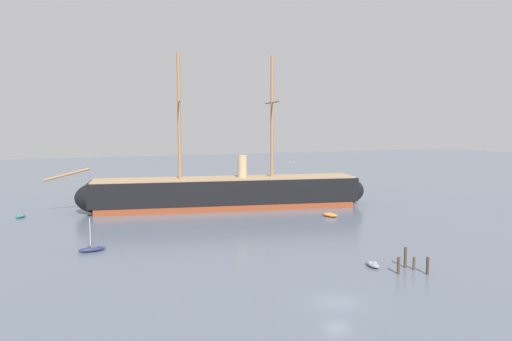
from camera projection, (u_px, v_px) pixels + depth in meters
name	position (u px, v px, depth m)	size (l,w,h in m)	color
ground_plane	(337.00, 302.00, 44.57)	(400.00, 400.00, 0.00)	slate
tall_ship	(227.00, 193.00, 92.16)	(59.07, 16.15, 28.59)	brown
dinghy_foreground_right	(373.00, 264.00, 55.34)	(1.25, 2.45, 0.56)	gray
sailboat_mid_left	(92.00, 249.00, 61.77)	(3.43, 1.39, 4.34)	#1E284C
dinghy_alongside_stern	(330.00, 215.00, 84.52)	(2.36, 3.13, 0.68)	orange
dinghy_far_left	(21.00, 216.00, 83.64)	(2.10, 2.16, 0.50)	#236670
dinghy_far_right	(327.00, 198.00, 103.91)	(2.99, 2.97, 0.69)	silver
mooring_piling_nearest	(414.00, 263.00, 54.21)	(0.32, 0.32, 1.44)	#4C3D2D
mooring_piling_left_pair	(428.00, 266.00, 52.54)	(0.31, 0.31, 1.88)	#382B1E
mooring_piling_right_pair	(398.00, 266.00, 52.74)	(0.32, 0.32, 1.82)	#423323
mooring_piling_midwater	(405.00, 257.00, 55.04)	(0.33, 0.33, 2.30)	#423323
seagull_in_flight	(293.00, 162.00, 74.86)	(0.94, 0.85, 0.13)	silver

